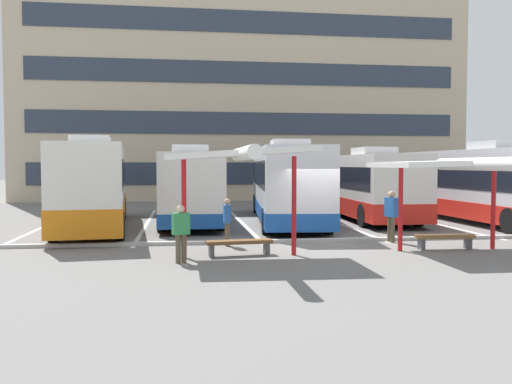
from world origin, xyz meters
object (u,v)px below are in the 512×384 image
at_px(coach_bus_0, 94,187).
at_px(coach_bus_1, 190,186).
at_px(waiting_shelter_0, 241,156).
at_px(waiting_passenger_1, 181,230).
at_px(coach_bus_4, 476,185).
at_px(coach_bus_2, 286,184).
at_px(waiting_passenger_0, 391,212).
at_px(waiting_shelter_1, 453,165).
at_px(waiting_passenger_2, 227,219).
at_px(coach_bus_3, 365,186).
at_px(bench_1, 445,238).
at_px(bench_0, 239,244).

bearing_deg(coach_bus_0, coach_bus_1, 27.77).
height_order(coach_bus_0, waiting_shelter_0, coach_bus_0).
bearing_deg(waiting_passenger_1, coach_bus_4, 32.60).
distance_m(coach_bus_2, waiting_passenger_0, 7.48).
distance_m(waiting_shelter_1, waiting_passenger_2, 7.20).
distance_m(coach_bus_4, waiting_passenger_2, 13.32).
bearing_deg(waiting_passenger_1, waiting_shelter_0, 18.96).
xyz_separation_m(coach_bus_3, waiting_shelter_0, (-7.27, -10.38, 1.31)).
height_order(coach_bus_3, bench_1, coach_bus_3).
distance_m(coach_bus_2, waiting_passenger_2, 7.96).
distance_m(coach_bus_2, waiting_passenger_1, 11.17).
distance_m(bench_0, waiting_shelter_1, 6.88).
xyz_separation_m(waiting_passenger_1, waiting_passenger_2, (1.48, 2.87, -0.01)).
xyz_separation_m(coach_bus_1, coach_bus_3, (8.55, 0.32, -0.06)).
bearing_deg(coach_bus_3, waiting_passenger_1, -129.22).
xyz_separation_m(coach_bus_1, bench_0, (1.29, -9.65, -1.30)).
bearing_deg(bench_0, coach_bus_2, 70.85).
distance_m(coach_bus_4, waiting_passenger_0, 8.57).
bearing_deg(waiting_shelter_1, coach_bus_4, 55.71).
distance_m(coach_bus_0, waiting_passenger_0, 12.08).
bearing_deg(waiting_passenger_1, bench_0, 30.44).
height_order(coach_bus_3, waiting_passenger_1, coach_bus_3).
distance_m(coach_bus_0, coach_bus_1, 4.51).
relative_size(coach_bus_3, waiting_passenger_0, 6.12).
relative_size(coach_bus_2, waiting_shelter_1, 2.43).
relative_size(coach_bus_3, bench_0, 5.43).
relative_size(waiting_passenger_1, waiting_passenger_2, 1.01).
relative_size(coach_bus_1, bench_1, 5.87).
bearing_deg(coach_bus_3, coach_bus_4, -27.35).
relative_size(coach_bus_1, bench_0, 5.43).
relative_size(coach_bus_1, coach_bus_2, 0.85).
height_order(coach_bus_4, bench_1, coach_bus_4).
height_order(bench_0, waiting_passenger_1, waiting_passenger_1).
relative_size(waiting_shelter_1, bench_1, 2.85).
distance_m(coach_bus_1, waiting_passenger_0, 10.22).
distance_m(coach_bus_2, bench_0, 9.68).
distance_m(coach_bus_0, waiting_shelter_1, 14.09).
relative_size(waiting_shelter_0, waiting_passenger_1, 2.94).
relative_size(coach_bus_0, bench_0, 5.76).
distance_m(coach_bus_4, waiting_shelter_1, 9.46).
bearing_deg(coach_bus_1, waiting_passenger_1, -92.11).
distance_m(coach_bus_2, bench_1, 9.50).
distance_m(bench_1, waiting_passenger_2, 6.90).
xyz_separation_m(coach_bus_1, waiting_passenger_0, (6.69, -7.70, -0.61)).
bearing_deg(waiting_shelter_0, coach_bus_0, 123.53).
bearing_deg(coach_bus_1, waiting_shelter_0, -82.72).
height_order(coach_bus_4, waiting_shelter_1, coach_bus_4).
xyz_separation_m(bench_1, waiting_passenger_0, (-1.08, 1.68, 0.69)).
bearing_deg(coach_bus_2, coach_bus_0, -169.88).
height_order(waiting_shelter_0, waiting_shelter_1, waiting_shelter_0).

